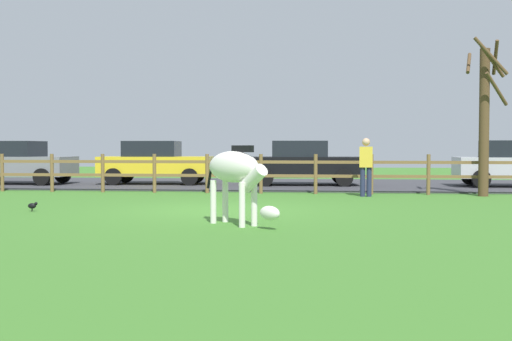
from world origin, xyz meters
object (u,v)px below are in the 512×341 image
crow_on_grass (33,206)px  visitor_near_fence (366,164)px  bare_tree (485,115)px  zebra (236,173)px  parked_car_yellow (155,162)px  parked_car_black (303,163)px  parked_car_grey (16,162)px

crow_on_grass → visitor_near_fence: (7.38, 4.95, 0.78)m
bare_tree → zebra: bearing=-129.6°
parked_car_yellow → bare_tree: bearing=-20.7°
bare_tree → visitor_near_fence: bearing=-172.1°
zebra → parked_car_yellow: (-4.60, 11.26, -0.08)m
parked_car_black → parked_car_yellow: bearing=179.4°
zebra → parked_car_yellow: parked_car_yellow is taller
crow_on_grass → parked_car_grey: parked_car_grey is taller
bare_tree → parked_car_black: size_ratio=1.07×
parked_car_yellow → visitor_near_fence: 8.54m
zebra → crow_on_grass: size_ratio=7.26×
bare_tree → parked_car_grey: bearing=167.5°
parked_car_black → parked_car_yellow: (-5.35, 0.06, 0.00)m
zebra → parked_car_yellow: 12.16m
parked_car_grey → visitor_near_fence: size_ratio=2.45×
zebra → crow_on_grass: (-4.69, 1.85, -0.80)m
visitor_near_fence → parked_car_yellow: bearing=148.5°
crow_on_grass → parked_car_black: size_ratio=0.05×
parked_car_black → visitor_near_fence: bearing=-66.3°
zebra → parked_car_yellow: size_ratio=0.38×
bare_tree → parked_car_black: 6.73m
parked_car_grey → parked_car_yellow: size_ratio=0.98×
bare_tree → parked_car_yellow: bare_tree is taller
parked_car_yellow → parked_car_grey: bearing=-173.9°
visitor_near_fence → parked_car_grey: bearing=162.4°
zebra → visitor_near_fence: visitor_near_fence is taller
zebra → parked_car_grey: bearing=132.0°
parked_car_black → parked_car_yellow: same height
zebra → parked_car_black: parked_car_black is taller
parked_car_yellow → visitor_near_fence: visitor_near_fence is taller
bare_tree → parked_car_grey: size_ratio=1.10×
crow_on_grass → parked_car_yellow: parked_car_yellow is taller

